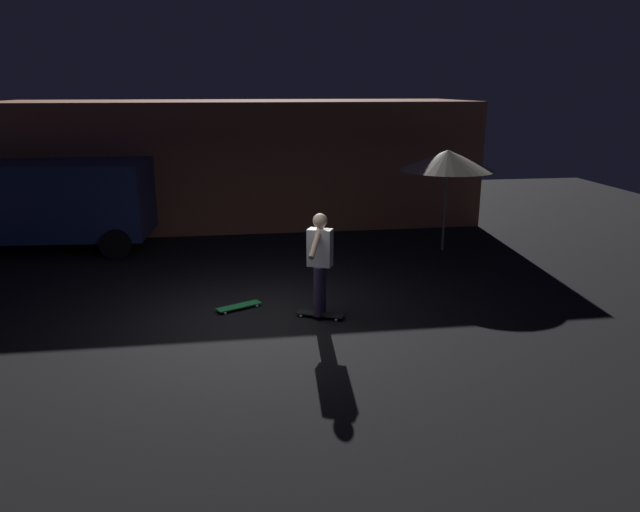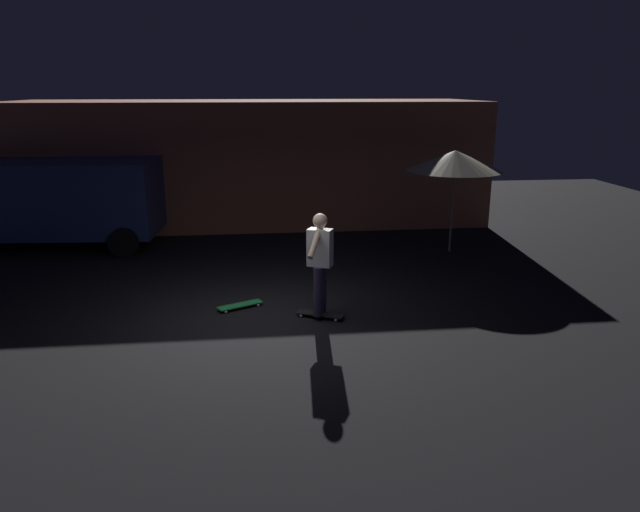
{
  "view_description": "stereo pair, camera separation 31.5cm",
  "coord_description": "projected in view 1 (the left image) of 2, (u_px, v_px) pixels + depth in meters",
  "views": [
    {
      "loc": [
        -0.23,
        -8.72,
        3.63
      ],
      "look_at": [
        1.08,
        0.17,
        1.05
      ],
      "focal_mm": 33.03,
      "sensor_mm": 36.0,
      "label": 1
    },
    {
      "loc": [
        0.08,
        -8.76,
        3.63
      ],
      "look_at": [
        1.08,
        0.17,
        1.05
      ],
      "focal_mm": 33.03,
      "sensor_mm": 36.0,
      "label": 2
    }
  ],
  "objects": [
    {
      "name": "ground_plane",
      "position": [
        254.0,
        325.0,
        9.33
      ],
      "size": [
        28.0,
        28.0,
        0.0
      ],
      "primitive_type": "plane",
      "color": "black"
    },
    {
      "name": "parked_van",
      "position": [
        45.0,
        200.0,
        13.44
      ],
      "size": [
        4.73,
        2.5,
        2.03
      ],
      "color": "navy",
      "rests_on": "ground_plane"
    },
    {
      "name": "skateboard_ridden",
      "position": [
        320.0,
        314.0,
        9.62
      ],
      "size": [
        0.79,
        0.51,
        0.07
      ],
      "color": "black",
      "rests_on": "ground_plane"
    },
    {
      "name": "low_building",
      "position": [
        240.0,
        161.0,
        16.5
      ],
      "size": [
        12.65,
        3.9,
        3.29
      ],
      "color": "#B76B4C",
      "rests_on": "ground_plane"
    },
    {
      "name": "skateboard_spare",
      "position": [
        239.0,
        306.0,
        9.98
      ],
      "size": [
        0.79,
        0.52,
        0.07
      ],
      "color": "green",
      "rests_on": "ground_plane"
    },
    {
      "name": "skater",
      "position": [
        320.0,
        257.0,
        9.35
      ],
      "size": [
        0.5,
        0.93,
        1.67
      ],
      "color": "#382D4C",
      "rests_on": "skateboard_ridden"
    },
    {
      "name": "patio_umbrella",
      "position": [
        447.0,
        160.0,
        13.08
      ],
      "size": [
        2.1,
        2.1,
        2.3
      ],
      "color": "slate",
      "rests_on": "ground_plane"
    }
  ]
}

